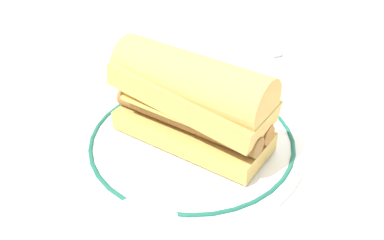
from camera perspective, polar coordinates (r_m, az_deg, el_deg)
The scene contains 4 objects.
ground_plane at distance 0.64m, azimuth -0.59°, elevation -2.39°, with size 1.50×1.50×0.00m, color white.
plate at distance 0.62m, azimuth -0.00°, elevation -2.76°, with size 0.30×0.30×0.01m.
sausage_sandwich at distance 0.58m, azimuth -0.00°, elevation 2.61°, with size 0.22×0.13×0.12m.
salt_shaker at distance 0.75m, azimuth 9.79°, elevation 6.82°, with size 0.03×0.03×0.08m.
Camera 1 is at (0.37, -0.34, 0.40)m, focal length 43.82 mm.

